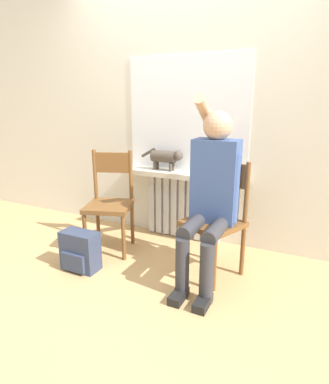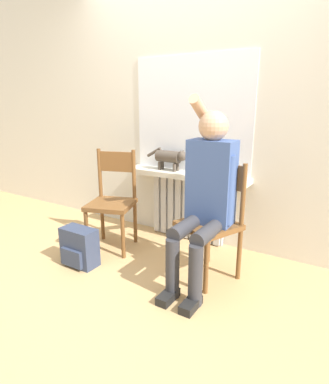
% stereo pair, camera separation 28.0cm
% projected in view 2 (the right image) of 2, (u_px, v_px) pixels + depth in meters
% --- Properties ---
extents(ground_plane, '(12.00, 12.00, 0.00)m').
position_uv_depth(ground_plane, '(114.00, 291.00, 2.38)').
color(ground_plane, tan).
extents(wall_with_window, '(7.00, 0.06, 2.70)m').
position_uv_depth(wall_with_window, '(193.00, 102.00, 3.02)').
color(wall_with_window, silver).
rests_on(wall_with_window, ground_plane).
extents(radiator, '(0.77, 0.08, 0.65)m').
position_uv_depth(radiator, '(187.00, 208.00, 3.23)').
color(radiator, silver).
rests_on(radiator, ground_plane).
extents(windowsill, '(1.26, 0.23, 0.05)m').
position_uv_depth(windowsill, '(185.00, 175.00, 3.09)').
color(windowsill, beige).
rests_on(windowsill, radiator).
extents(window_glass, '(1.21, 0.01, 1.08)m').
position_uv_depth(window_glass, '(191.00, 115.00, 3.02)').
color(window_glass, white).
rests_on(window_glass, windowsill).
extents(chair_left, '(0.51, 0.51, 0.93)m').
position_uv_depth(chair_left, '(113.00, 199.00, 3.01)').
color(chair_left, brown).
rests_on(chair_left, ground_plane).
extents(chair_right, '(0.52, 0.52, 0.93)m').
position_uv_depth(chair_right, '(213.00, 220.00, 2.49)').
color(chair_right, brown).
rests_on(chair_right, ground_plane).
extents(person, '(0.36, 0.96, 1.41)m').
position_uv_depth(person, '(207.00, 191.00, 2.35)').
color(person, '#333338').
rests_on(person, ground_plane).
extents(cat, '(0.45, 0.12, 0.22)m').
position_uv_depth(cat, '(171.00, 157.00, 3.14)').
color(cat, '#4C4238').
rests_on(cat, windowsill).
extents(backpack, '(0.31, 0.19, 0.33)m').
position_uv_depth(backpack, '(79.00, 247.00, 2.73)').
color(backpack, '#333D56').
rests_on(backpack, ground_plane).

